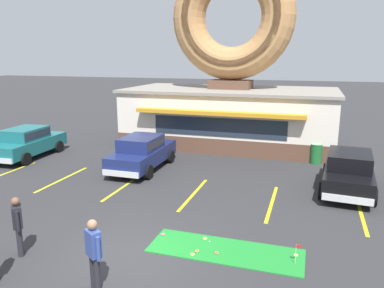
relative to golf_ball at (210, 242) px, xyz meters
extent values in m
plane|color=#2D2D30|center=(-1.89, -1.40, -0.05)|extent=(160.00, 160.00, 0.00)
cube|color=brown|center=(-2.16, 12.60, 0.40)|extent=(12.00, 6.00, 0.90)
cube|color=silver|center=(-2.16, 12.60, 2.00)|extent=(12.00, 6.00, 2.30)
cube|color=gray|center=(-2.16, 12.60, 3.23)|extent=(12.30, 6.30, 0.16)
cube|color=orange|center=(-2.16, 9.30, 2.30)|extent=(9.00, 0.60, 0.20)
cube|color=#232D3D|center=(-2.16, 9.58, 1.50)|extent=(7.20, 0.03, 1.00)
cube|color=brown|center=(-2.16, 12.60, 3.56)|extent=(2.40, 1.80, 0.50)
torus|color=#B27F4C|center=(-2.16, 12.60, 7.36)|extent=(7.10, 1.90, 7.10)
torus|color=#9E6B42|center=(-2.16, 12.17, 7.36)|extent=(6.25, 1.05, 6.24)
cube|color=#1E842D|center=(0.53, -0.31, -0.04)|extent=(4.22, 1.42, 0.03)
torus|color=#E5C666|center=(-0.17, 0.14, 0.00)|extent=(0.13, 0.13, 0.04)
torus|color=#A5724C|center=(0.35, -0.55, 0.00)|extent=(0.13, 0.13, 0.04)
torus|color=#E5C666|center=(-0.25, -0.82, 0.00)|extent=(0.13, 0.13, 0.04)
torus|color=#D17F47|center=(-0.19, -0.62, 0.00)|extent=(0.13, 0.13, 0.04)
torus|color=#E5C666|center=(2.39, -0.02, 0.00)|extent=(0.13, 0.13, 0.04)
torus|color=#D8667F|center=(-1.44, 0.00, 0.00)|extent=(0.13, 0.13, 0.04)
sphere|color=white|center=(0.00, 0.00, 0.00)|extent=(0.04, 0.04, 0.04)
cylinder|color=silver|center=(2.39, -0.43, 0.25)|extent=(0.01, 0.01, 0.55)
cube|color=red|center=(2.45, -0.43, 0.48)|extent=(0.12, 0.01, 0.08)
cube|color=black|center=(4.08, 5.91, 0.61)|extent=(2.10, 4.52, 0.68)
cube|color=black|center=(4.07, 5.76, 1.25)|extent=(1.72, 2.22, 0.60)
cube|color=#232D3D|center=(4.07, 5.76, 1.27)|extent=(1.74, 2.13, 0.36)
cube|color=silver|center=(4.25, 8.13, 0.37)|extent=(1.67, 0.23, 0.24)
cube|color=silver|center=(3.90, 3.68, 0.37)|extent=(1.67, 0.23, 0.24)
cylinder|color=black|center=(3.31, 7.34, 0.27)|extent=(0.27, 0.66, 0.64)
cylinder|color=black|center=(5.06, 7.20, 0.27)|extent=(0.27, 0.66, 0.64)
cylinder|color=black|center=(3.09, 4.62, 0.27)|extent=(0.27, 0.66, 0.64)
cylinder|color=black|center=(4.85, 4.48, 0.27)|extent=(0.27, 0.66, 0.64)
cube|color=#196066|center=(-11.62, 6.18, 0.61)|extent=(1.98, 4.48, 0.68)
cube|color=#196066|center=(-11.62, 6.03, 1.25)|extent=(1.66, 2.18, 0.60)
cube|color=#232D3D|center=(-11.62, 6.03, 1.27)|extent=(1.68, 2.09, 0.36)
cube|color=silver|center=(-11.74, 8.41, 0.37)|extent=(1.67, 0.18, 0.24)
cylinder|color=black|center=(-12.57, 7.50, 0.27)|extent=(0.25, 0.65, 0.64)
cylinder|color=black|center=(-10.81, 7.59, 0.27)|extent=(0.25, 0.65, 0.64)
cylinder|color=black|center=(-10.68, 4.86, 0.27)|extent=(0.25, 0.65, 0.64)
cube|color=navy|center=(-4.95, 6.10, 0.61)|extent=(1.80, 4.41, 0.68)
cube|color=navy|center=(-4.95, 5.95, 1.25)|extent=(1.58, 2.11, 0.60)
cube|color=#232D3D|center=(-4.95, 5.95, 1.27)|extent=(1.60, 2.03, 0.36)
cube|color=silver|center=(-4.97, 8.33, 0.37)|extent=(1.67, 0.11, 0.24)
cube|color=silver|center=(-4.93, 3.87, 0.37)|extent=(1.67, 0.11, 0.24)
cylinder|color=black|center=(-5.84, 7.46, 0.27)|extent=(0.23, 0.64, 0.64)
cylinder|color=black|center=(-4.08, 7.47, 0.27)|extent=(0.23, 0.64, 0.64)
cylinder|color=black|center=(-5.82, 4.73, 0.27)|extent=(0.23, 0.64, 0.64)
cylinder|color=black|center=(-4.06, 4.74, 0.27)|extent=(0.23, 0.64, 0.64)
cylinder|color=#232328|center=(-2.00, -2.84, 0.37)|extent=(0.15, 0.15, 0.84)
cylinder|color=#232328|center=(-1.83, -2.95, 0.37)|extent=(0.15, 0.15, 0.84)
cube|color=#33478C|center=(-1.91, -2.89, 1.10)|extent=(0.45, 0.41, 0.62)
cylinder|color=#33478C|center=(-2.12, -2.76, 1.07)|extent=(0.10, 0.10, 0.57)
cylinder|color=#33478C|center=(-1.71, -3.03, 1.07)|extent=(0.10, 0.10, 0.57)
sphere|color=#9E7051|center=(-1.91, -2.89, 1.55)|extent=(0.23, 0.23, 0.23)
cylinder|color=#232328|center=(-4.75, -2.09, 0.35)|extent=(0.15, 0.15, 0.80)
cylinder|color=#232328|center=(-4.62, -2.24, 0.35)|extent=(0.15, 0.15, 0.80)
cube|color=black|center=(-4.68, -2.16, 1.05)|extent=(0.44, 0.44, 0.59)
cylinder|color=black|center=(-4.86, -1.98, 1.02)|extent=(0.10, 0.10, 0.54)
cylinder|color=black|center=(-4.51, -2.35, 1.02)|extent=(0.10, 0.10, 0.54)
sphere|color=brown|center=(-4.68, -2.16, 1.48)|extent=(0.22, 0.22, 0.22)
cylinder|color=#1E662D|center=(2.89, 9.60, 0.42)|extent=(0.56, 0.56, 0.95)
torus|color=#123D1B|center=(2.89, 9.60, 0.90)|extent=(0.57, 0.57, 0.05)
cube|color=yellow|center=(-10.63, 3.60, -0.05)|extent=(0.12, 3.60, 0.01)
cube|color=yellow|center=(-7.63, 3.60, -0.05)|extent=(0.12, 3.60, 0.01)
cube|color=yellow|center=(-4.63, 3.60, -0.05)|extent=(0.12, 3.60, 0.01)
cube|color=yellow|center=(-1.63, 3.60, -0.05)|extent=(0.12, 3.60, 0.01)
cube|color=yellow|center=(1.37, 3.60, -0.05)|extent=(0.12, 3.60, 0.01)
cube|color=yellow|center=(4.37, 3.60, -0.05)|extent=(0.12, 3.60, 0.01)
camera|label=1|loc=(2.52, -9.47, 5.15)|focal=35.00mm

